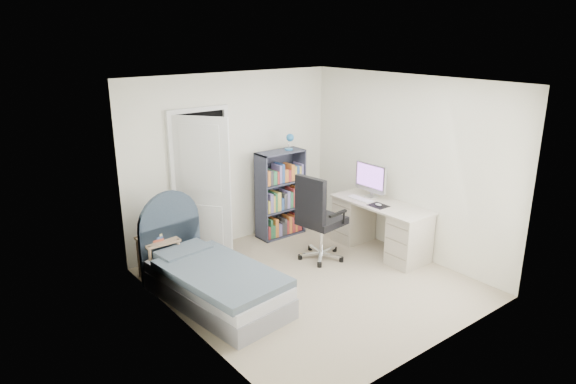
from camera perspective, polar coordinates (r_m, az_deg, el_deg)
room_shell at (r=6.12m, az=2.86°, el=0.42°), size 3.50×3.70×2.60m
door at (r=7.07m, az=-9.56°, el=0.74°), size 0.92×0.68×2.06m
bed at (r=6.15m, az=-8.47°, el=-9.62°), size 1.09×1.97×1.16m
nightstand at (r=6.73m, az=-14.33°, el=-6.01°), size 0.44×0.44×0.64m
floor_lamp at (r=7.14m, az=-9.65°, el=-3.03°), size 0.20×0.20×1.40m
bookcase at (r=7.84m, az=-0.80°, el=-0.59°), size 0.75×0.32×1.58m
desk at (r=7.45m, az=10.17°, el=-3.59°), size 0.60×1.49×1.22m
office_chair at (r=6.95m, az=3.27°, el=-2.51°), size 0.65×0.67×1.22m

